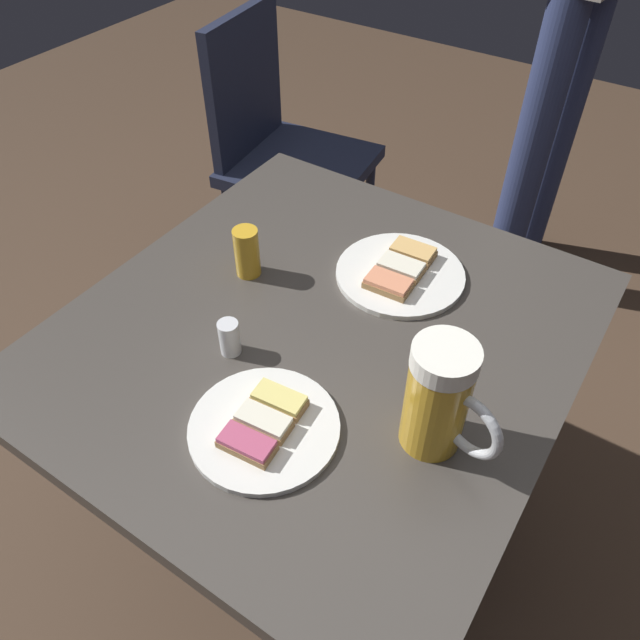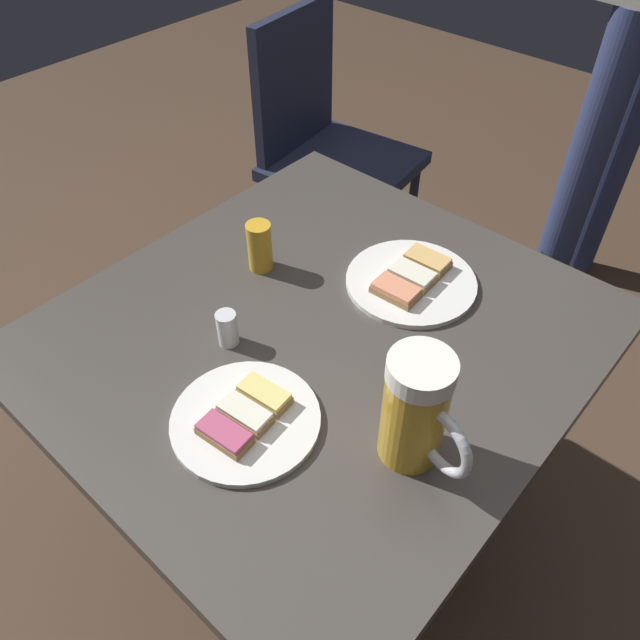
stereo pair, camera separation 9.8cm
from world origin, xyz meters
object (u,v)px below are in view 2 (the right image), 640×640
at_px(plate_far, 245,418).
at_px(beer_glass_small, 260,246).
at_px(plate_near, 411,280).
at_px(salt_shaker, 227,328).
at_px(cafe_chair, 326,146).
at_px(beer_mug, 417,412).

height_order(plate_far, beer_glass_small, beer_glass_small).
bearing_deg(plate_near, salt_shaker, -113.75).
bearing_deg(cafe_chair, beer_glass_small, 25.20).
distance_m(plate_near, cafe_chair, 0.86).
height_order(beer_mug, beer_glass_small, beer_mug).
distance_m(plate_far, salt_shaker, 0.16).
relative_size(plate_near, cafe_chair, 0.26).
bearing_deg(beer_glass_small, plate_far, -48.17).
xyz_separation_m(plate_near, plate_far, (-0.00, -0.40, -0.00)).
bearing_deg(plate_far, salt_shaker, 145.93).
height_order(plate_near, plate_far, same).
relative_size(plate_near, salt_shaker, 3.81).
xyz_separation_m(plate_far, salt_shaker, (-0.13, 0.09, 0.02)).
bearing_deg(beer_glass_small, beer_mug, -18.19).
bearing_deg(plate_near, beer_glass_small, -148.55).
bearing_deg(beer_mug, beer_glass_small, 161.81).
distance_m(plate_near, plate_far, 0.40).
bearing_deg(plate_far, cafe_chair, 125.41).
xyz_separation_m(beer_glass_small, cafe_chair, (-0.42, 0.66, -0.23)).
bearing_deg(salt_shaker, plate_far, -34.07).
distance_m(plate_far, beer_mug, 0.24).
relative_size(beer_glass_small, cafe_chair, 0.10).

